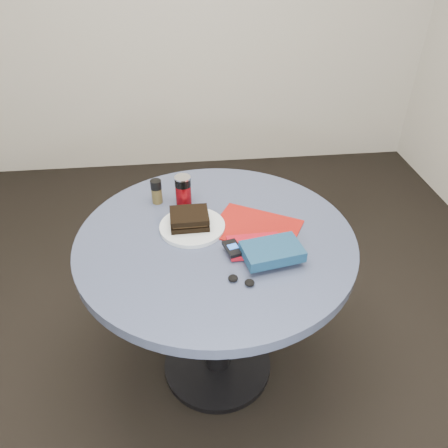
{
  "coord_description": "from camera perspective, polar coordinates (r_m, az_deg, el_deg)",
  "views": [
    {
      "loc": [
        -0.11,
        -1.23,
        1.7
      ],
      "look_at": [
        0.03,
        0.0,
        0.8
      ],
      "focal_mm": 35.0,
      "sensor_mm": 36.0,
      "label": 1
    }
  ],
  "objects": [
    {
      "name": "novel",
      "position": [
        1.44,
        6.3,
        -3.58
      ],
      "size": [
        0.21,
        0.16,
        0.04
      ],
      "primitive_type": "cube",
      "rotation": [
        0.0,
        0.0,
        0.19
      ],
      "color": "navy",
      "rests_on": "red_book"
    },
    {
      "name": "sandwich",
      "position": [
        1.58,
        -4.54,
        0.71
      ],
      "size": [
        0.14,
        0.12,
        0.05
      ],
      "color": "black",
      "rests_on": "plate"
    },
    {
      "name": "soda_can",
      "position": [
        1.71,
        -5.35,
        4.44
      ],
      "size": [
        0.07,
        0.07,
        0.12
      ],
      "color": "#70050A",
      "rests_on": "table"
    },
    {
      "name": "red_book",
      "position": [
        1.5,
        4.07,
        -2.89
      ],
      "size": [
        0.19,
        0.13,
        0.02
      ],
      "primitive_type": "cube",
      "rotation": [
        0.0,
        0.0,
        0.03
      ],
      "color": "#A60D1C",
      "rests_on": "magazine"
    },
    {
      "name": "table",
      "position": [
        1.67,
        -1.03,
        -6.02
      ],
      "size": [
        1.0,
        1.0,
        0.75
      ],
      "color": "black",
      "rests_on": "ground"
    },
    {
      "name": "magazine",
      "position": [
        1.6,
        4.17,
        -0.54
      ],
      "size": [
        0.38,
        0.35,
        0.01
      ],
      "primitive_type": "cube",
      "rotation": [
        0.0,
        0.0,
        -0.52
      ],
      "color": "maroon",
      "rests_on": "table"
    },
    {
      "name": "pepper_grinder",
      "position": [
        1.73,
        -8.8,
        4.24
      ],
      "size": [
        0.06,
        0.06,
        0.1
      ],
      "color": "#4A4120",
      "rests_on": "table"
    },
    {
      "name": "mp3_player",
      "position": [
        1.46,
        1.15,
        -3.18
      ],
      "size": [
        0.07,
        0.09,
        0.02
      ],
      "color": "black",
      "rests_on": "red_book"
    },
    {
      "name": "headphones",
      "position": [
        1.37,
        2.27,
        -7.38
      ],
      "size": [
        0.09,
        0.07,
        0.02
      ],
      "color": "black",
      "rests_on": "table"
    },
    {
      "name": "ground",
      "position": [
        2.1,
        -0.85,
        -17.99
      ],
      "size": [
        4.0,
        4.0,
        0.0
      ],
      "primitive_type": "plane",
      "color": "black",
      "rests_on": "ground"
    },
    {
      "name": "plate",
      "position": [
        1.6,
        -4.16,
        -0.37
      ],
      "size": [
        0.29,
        0.29,
        0.02
      ],
      "primitive_type": "cylinder",
      "rotation": [
        0.0,
        0.0,
        -0.23
      ],
      "color": "white",
      "rests_on": "table"
    }
  ]
}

